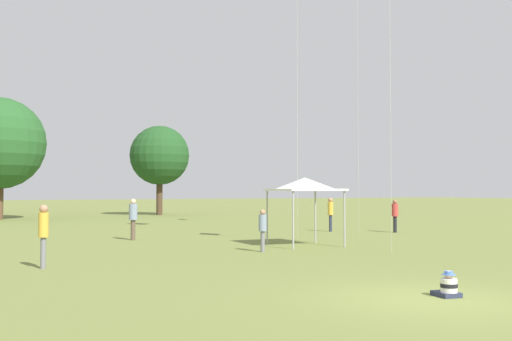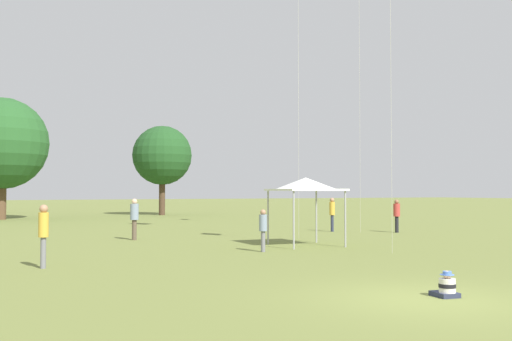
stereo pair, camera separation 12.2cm
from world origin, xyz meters
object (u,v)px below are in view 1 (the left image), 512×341
Objects in this scene: person_standing_0 at (395,213)px; canopy_tent at (305,185)px; person_standing_4 at (43,229)px; seated_toddler at (448,287)px; person_standing_2 at (133,215)px; distant_tree_1 at (160,156)px; person_standing_1 at (263,226)px; person_standing_5 at (330,211)px.

person_standing_0 is 0.64× the size of canopy_tent.
seated_toddler is at bearing -165.12° from person_standing_4.
seated_toddler is 0.32× the size of person_standing_2.
person_standing_1 is at bearing -102.82° from distant_tree_1.
person_standing_5 is 8.80m from canopy_tent.
person_standing_0 is 3.43m from person_standing_5.
person_standing_4 is at bearing -142.79° from person_standing_1.
person_standing_5 is 0.22× the size of distant_tree_1.
person_standing_5 is at bearing -83.77° from person_standing_4.
person_standing_5 is at bearing 70.85° from seated_toddler.
canopy_tent is at bearing 80.84° from seated_toddler.
person_standing_4 is 18.58m from person_standing_5.
distant_tree_1 is (-0.84, 25.91, 4.35)m from person_standing_5.
person_standing_0 is 28.66m from distant_tree_1.
person_standing_2 reaches higher than person_standing_5.
canopy_tent is 32.89m from distant_tree_1.
person_standing_2 is at bearing -27.72° from person_standing_5.
seated_toddler is at bearing -101.30° from distant_tree_1.
person_standing_1 is at bearing -157.72° from person_standing_2.
person_standing_0 is 0.21× the size of distant_tree_1.
person_standing_1 is 0.84× the size of person_standing_5.
canopy_tent reaches higher than person_standing_2.
person_standing_2 is at bearing -111.33° from distant_tree_1.
person_standing_5 is (11.14, 0.48, 0.02)m from person_standing_2.
distant_tree_1 is (-3.47, 28.11, 4.44)m from person_standing_0.
person_standing_0 is at bearing -82.97° from distant_tree_1.
canopy_tent is at bearing 156.91° from person_standing_0.
canopy_tent is at bearing 17.79° from person_standing_5.
person_standing_1 is 34.88m from distant_tree_1.
distant_tree_1 is (15.43, 34.89, 4.36)m from person_standing_4.
distant_tree_1 is at bearing -18.79° from person_standing_2.
person_standing_4 is at bearing 149.87° from person_standing_0.
person_standing_2 is at bearing 123.03° from person_standing_0.
person_standing_5 is at bearing -85.00° from person_standing_2.
person_standing_5 reaches higher than person_standing_0.
person_standing_1 is 11.55m from person_standing_5.
seated_toddler is at bearing 31.48° from person_standing_5.
person_standing_1 is (1.04, 9.91, 0.71)m from seated_toddler.
distant_tree_1 reaches higher than person_standing_4.
distant_tree_1 reaches higher than person_standing_1.
person_standing_1 is 7.85m from person_standing_4.
person_standing_4 is (-6.72, 8.74, 0.91)m from seated_toddler.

